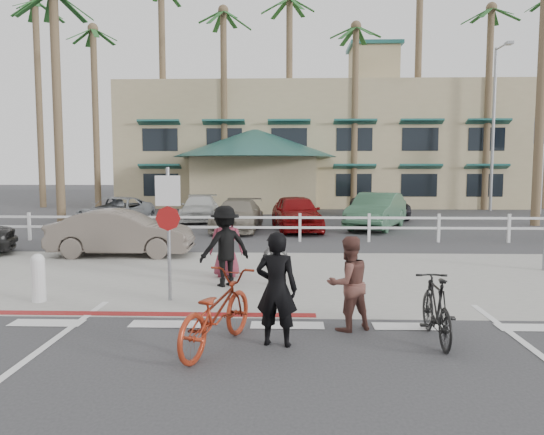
{
  "coord_description": "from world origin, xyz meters",
  "views": [
    {
      "loc": [
        0.03,
        -7.88,
        2.6
      ],
      "look_at": [
        -0.35,
        3.67,
        1.5
      ],
      "focal_mm": 35.0,
      "sensor_mm": 36.0,
      "label": 1
    }
  ],
  "objects_px": {
    "sign_post": "(169,227)",
    "bike_black": "(436,308)",
    "bike_red": "(216,312)",
    "car_white_sedan": "(122,233)"
  },
  "relations": [
    {
      "from": "sign_post",
      "to": "bike_black",
      "type": "relative_size",
      "value": 1.72
    },
    {
      "from": "sign_post",
      "to": "bike_red",
      "type": "distance_m",
      "value": 3.13
    },
    {
      "from": "bike_red",
      "to": "sign_post",
      "type": "bearing_deg",
      "value": -44.98
    },
    {
      "from": "bike_red",
      "to": "car_white_sedan",
      "type": "bearing_deg",
      "value": -44.15
    },
    {
      "from": "bike_black",
      "to": "car_white_sedan",
      "type": "relative_size",
      "value": 0.41
    },
    {
      "from": "sign_post",
      "to": "bike_red",
      "type": "height_order",
      "value": "sign_post"
    },
    {
      "from": "sign_post",
      "to": "bike_black",
      "type": "distance_m",
      "value": 5.15
    },
    {
      "from": "bike_black",
      "to": "bike_red",
      "type": "bearing_deg",
      "value": 8.75
    },
    {
      "from": "bike_black",
      "to": "car_white_sedan",
      "type": "distance_m",
      "value": 10.32
    },
    {
      "from": "sign_post",
      "to": "car_white_sedan",
      "type": "xyz_separation_m",
      "value": [
        -2.59,
        5.18,
        -0.77
      ]
    }
  ]
}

